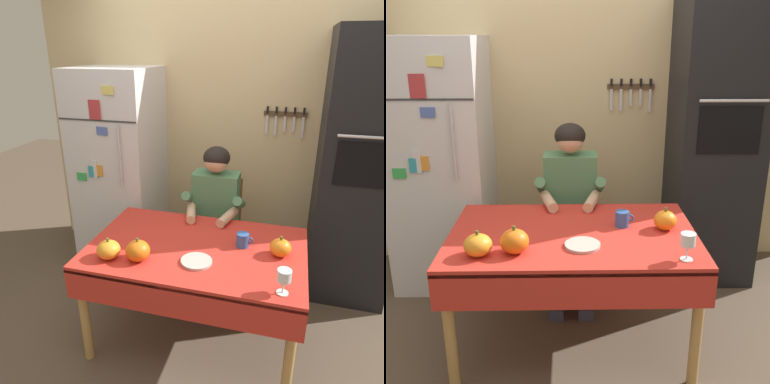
{
  "view_description": "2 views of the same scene",
  "coord_description": "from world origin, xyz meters",
  "views": [
    {
      "loc": [
        0.53,
        -1.92,
        1.96
      ],
      "look_at": [
        -0.08,
        0.29,
        1.04
      ],
      "focal_mm": 34.14,
      "sensor_mm": 36.0,
      "label": 1
    },
    {
      "loc": [
        -0.02,
        -2.31,
        1.82
      ],
      "look_at": [
        0.03,
        0.17,
        0.96
      ],
      "focal_mm": 43.19,
      "sensor_mm": 36.0,
      "label": 2
    }
  ],
  "objects": [
    {
      "name": "coffee_mug",
      "position": [
        0.29,
        0.18,
        0.79
      ],
      "size": [
        0.11,
        0.08,
        0.09
      ],
      "color": "#2D569E",
      "rests_on": "dining_table"
    },
    {
      "name": "pumpkin_medium",
      "position": [
        0.53,
        0.13,
        0.8
      ],
      "size": [
        0.13,
        0.13,
        0.13
      ],
      "color": "orange",
      "rests_on": "dining_table"
    },
    {
      "name": "wine_glass",
      "position": [
        0.57,
        -0.25,
        0.84
      ],
      "size": [
        0.08,
        0.08,
        0.14
      ],
      "color": "white",
      "rests_on": "dining_table"
    },
    {
      "name": "wall_oven",
      "position": [
        1.05,
        1.0,
        1.05
      ],
      "size": [
        0.6,
        0.64,
        2.1
      ],
      "color": "black",
      "rests_on": "ground"
    },
    {
      "name": "chair_behind_person",
      "position": [
        -0.01,
        0.87,
        0.51
      ],
      "size": [
        0.4,
        0.4,
        0.93
      ],
      "color": "brown",
      "rests_on": "ground"
    },
    {
      "name": "seated_person",
      "position": [
        -0.01,
        0.68,
        0.74
      ],
      "size": [
        0.47,
        0.55,
        1.25
      ],
      "color": "#38384C",
      "rests_on": "ground"
    },
    {
      "name": "refrigerator",
      "position": [
        -0.95,
        0.96,
        0.9
      ],
      "size": [
        0.68,
        0.71,
        1.8
      ],
      "color": "silver",
      "rests_on": "ground"
    },
    {
      "name": "back_wall_assembly",
      "position": [
        0.05,
        1.35,
        1.3
      ],
      "size": [
        3.7,
        0.13,
        2.6
      ],
      "color": "#D1B784",
      "rests_on": "ground"
    },
    {
      "name": "pumpkin_large",
      "position": [
        -0.48,
        -0.18,
        0.8
      ],
      "size": [
        0.15,
        0.15,
        0.14
      ],
      "color": "orange",
      "rests_on": "dining_table"
    },
    {
      "name": "pumpkin_small",
      "position": [
        -0.3,
        -0.16,
        0.8
      ],
      "size": [
        0.15,
        0.15,
        0.15
      ],
      "color": "orange",
      "rests_on": "dining_table"
    },
    {
      "name": "serving_tray",
      "position": [
        0.05,
        -0.09,
        0.75
      ],
      "size": [
        0.19,
        0.19,
        0.02
      ],
      "primitive_type": "cylinder",
      "color": "#B7B2A8",
      "rests_on": "dining_table"
    },
    {
      "name": "ground_plane",
      "position": [
        0.0,
        0.0,
        0.0
      ],
      "size": [
        10.0,
        10.0,
        0.0
      ],
      "primitive_type": "plane",
      "color": "brown",
      "rests_on": "ground"
    },
    {
      "name": "dining_table",
      "position": [
        0.0,
        0.08,
        0.66
      ],
      "size": [
        1.4,
        0.9,
        0.74
      ],
      "color": "tan",
      "rests_on": "ground"
    }
  ]
}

